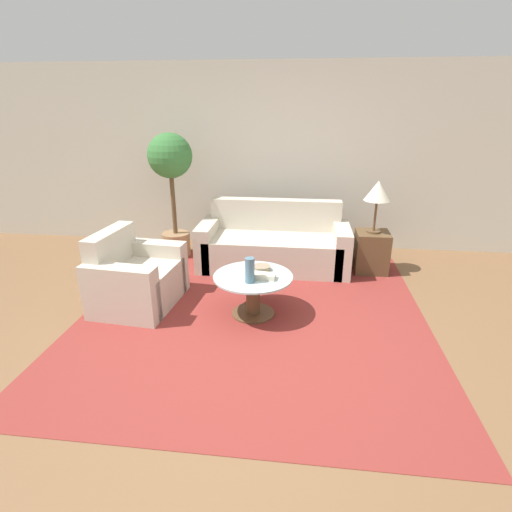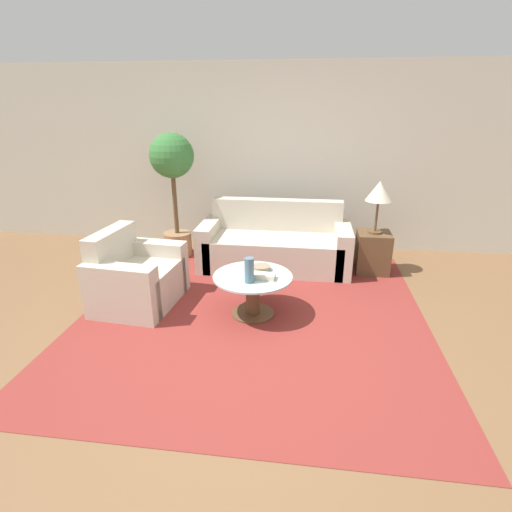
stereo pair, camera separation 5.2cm
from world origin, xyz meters
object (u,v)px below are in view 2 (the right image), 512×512
at_px(table_lamp, 379,193).
at_px(book_stack, 263,276).
at_px(coffee_table, 253,289).
at_px(vase, 249,270).
at_px(armchair, 134,279).
at_px(potted_plant, 173,174).
at_px(sofa_main, 275,245).
at_px(bowl, 262,268).

bearing_deg(table_lamp, book_stack, -132.06).
xyz_separation_m(coffee_table, vase, (-0.01, -0.16, 0.28)).
xyz_separation_m(armchair, potted_plant, (-0.00, 1.49, 0.88)).
xyz_separation_m(sofa_main, coffee_table, (-0.11, -1.38, 0.00)).
relative_size(sofa_main, book_stack, 8.10).
distance_m(sofa_main, book_stack, 1.45).
xyz_separation_m(bowl, book_stack, (0.04, -0.20, 0.00)).
bearing_deg(potted_plant, coffee_table, -50.56).
bearing_deg(book_stack, potted_plant, 136.18).
distance_m(vase, bowl, 0.33).
height_order(coffee_table, potted_plant, potted_plant).
bearing_deg(table_lamp, sofa_main, 177.68).
xyz_separation_m(sofa_main, book_stack, (0.01, -1.44, 0.18)).
height_order(table_lamp, book_stack, table_lamp).
bearing_deg(potted_plant, table_lamp, -5.56).
xyz_separation_m(coffee_table, table_lamp, (1.37, 1.33, 0.75)).
height_order(potted_plant, book_stack, potted_plant).
xyz_separation_m(vase, book_stack, (0.12, 0.10, -0.10)).
relative_size(armchair, vase, 4.09).
relative_size(sofa_main, potted_plant, 1.15).
bearing_deg(bowl, table_lamp, 42.45).
distance_m(potted_plant, book_stack, 2.28).
height_order(sofa_main, vase, sofa_main).
distance_m(sofa_main, coffee_table, 1.38).
xyz_separation_m(armchair, vase, (1.29, -0.26, 0.28)).
bearing_deg(book_stack, bowl, 106.81).
xyz_separation_m(sofa_main, vase, (-0.12, -1.54, 0.28)).
bearing_deg(bowl, potted_plant, 133.70).
relative_size(armchair, potted_plant, 0.60).
bearing_deg(sofa_main, table_lamp, -2.32).
relative_size(potted_plant, book_stack, 7.07).
height_order(armchair, potted_plant, potted_plant).
xyz_separation_m(table_lamp, bowl, (-1.29, -1.18, -0.57)).
relative_size(potted_plant, bowl, 9.40).
bearing_deg(coffee_table, vase, -93.80).
xyz_separation_m(table_lamp, book_stack, (-1.25, -1.39, -0.57)).
xyz_separation_m(armchair, bowl, (1.38, 0.05, 0.18)).
bearing_deg(coffee_table, potted_plant, 129.44).
height_order(armchair, table_lamp, table_lamp).
height_order(table_lamp, bowl, table_lamp).
distance_m(sofa_main, potted_plant, 1.68).
bearing_deg(bowl, vase, -105.22).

